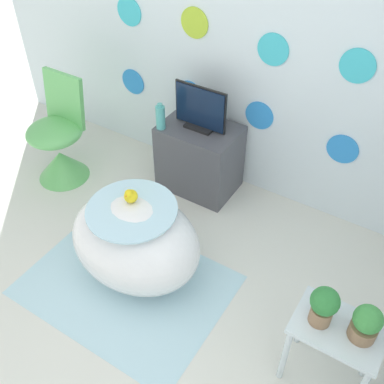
# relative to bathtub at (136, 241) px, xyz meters

# --- Properties ---
(wall_back_dotted) EXTENTS (4.20, 0.05, 2.60)m
(wall_back_dotted) POSITION_rel_bathtub_xyz_m (-0.03, 1.17, 1.01)
(wall_back_dotted) COLOR white
(wall_back_dotted) RESTS_ON ground_plane
(rug) EXTENTS (1.22, 0.91, 0.01)m
(rug) POSITION_rel_bathtub_xyz_m (-0.00, -0.13, -0.28)
(rug) COLOR silver
(rug) RESTS_ON ground_plane
(bathtub) EXTENTS (0.83, 0.63, 0.57)m
(bathtub) POSITION_rel_bathtub_xyz_m (0.00, 0.00, 0.00)
(bathtub) COLOR white
(bathtub) RESTS_ON ground_plane
(rubber_duck) EXTENTS (0.08, 0.09, 0.09)m
(rubber_duck) POSITION_rel_bathtub_xyz_m (-0.03, 0.03, 0.33)
(rubber_duck) COLOR yellow
(rubber_duck) RESTS_ON bathtub
(chair) EXTENTS (0.42, 0.42, 0.82)m
(chair) POSITION_rel_bathtub_xyz_m (-1.09, 0.47, -0.02)
(chair) COLOR #66C166
(chair) RESTS_ON ground_plane
(tv_cabinet) EXTENTS (0.56, 0.39, 0.53)m
(tv_cabinet) POSITION_rel_bathtub_xyz_m (-0.12, 0.93, -0.02)
(tv_cabinet) COLOR #4C4C51
(tv_cabinet) RESTS_ON ground_plane
(tv) EXTENTS (0.40, 0.12, 0.32)m
(tv) POSITION_rel_bathtub_xyz_m (-0.12, 0.93, 0.39)
(tv) COLOR black
(tv) RESTS_ON tv_cabinet
(vase) EXTENTS (0.07, 0.07, 0.19)m
(vase) POSITION_rel_bathtub_xyz_m (-0.35, 0.78, 0.33)
(vase) COLOR #51B2AD
(vase) RESTS_ON tv_cabinet
(side_table) EXTENTS (0.42, 0.29, 0.46)m
(side_table) POSITION_rel_bathtub_xyz_m (1.23, -0.04, 0.07)
(side_table) COLOR silver
(side_table) RESTS_ON ground_plane
(potted_plant_left) EXTENTS (0.13, 0.13, 0.22)m
(potted_plant_left) POSITION_rel_bathtub_xyz_m (1.13, -0.06, 0.29)
(potted_plant_left) COLOR #8C6B4C
(potted_plant_left) RESTS_ON side_table
(potted_plant_right) EXTENTS (0.13, 0.13, 0.20)m
(potted_plant_right) POSITION_rel_bathtub_xyz_m (1.32, -0.03, 0.27)
(potted_plant_right) COLOR #8C6B4C
(potted_plant_right) RESTS_ON side_table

